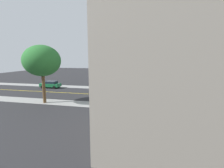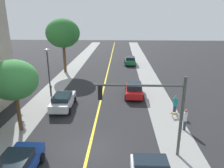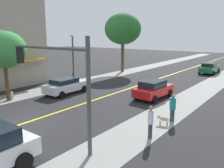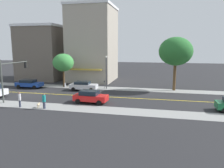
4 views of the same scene
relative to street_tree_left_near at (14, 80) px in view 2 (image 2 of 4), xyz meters
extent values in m
plane|color=#262628|center=(6.02, -2.44, -4.33)|extent=(140.00, 140.00, 0.00)
cube|color=gray|center=(-0.42, -2.44, -4.33)|extent=(2.88, 126.00, 0.01)
cube|color=gray|center=(12.47, -2.44, -4.33)|extent=(2.88, 126.00, 0.01)
cube|color=yellow|center=(6.02, -2.44, -4.33)|extent=(0.20, 126.00, 0.00)
cylinder|color=brown|center=(0.00, 0.00, -2.84)|extent=(0.31, 0.31, 2.97)
ellipsoid|color=#3D8E42|center=(0.00, 0.00, 0.02)|extent=(3.67, 3.67, 3.12)
cylinder|color=brown|center=(-1.06, 19.04, -2.15)|extent=(0.46, 0.46, 4.36)
ellipsoid|color=#286B2D|center=(-1.06, 19.04, 2.05)|extent=(5.38, 5.38, 4.57)
cylinder|color=silver|center=(0.13, 0.26, -4.05)|extent=(0.24, 0.24, 0.57)
sphere|color=#B2B2B7|center=(0.13, 0.26, -3.69)|extent=(0.22, 0.22, 0.22)
cylinder|color=#B2B2B7|center=(-0.04, 0.26, -4.02)|extent=(0.10, 0.10, 0.10)
cylinder|color=#B2B2B7|center=(0.30, 0.26, -4.02)|extent=(0.10, 0.10, 0.10)
cylinder|color=#4C4C51|center=(0.24, 7.52, -3.76)|extent=(0.07, 0.07, 1.14)
cube|color=#2D2D33|center=(0.24, 7.52, -3.06)|extent=(0.12, 0.18, 0.26)
cylinder|color=#474C47|center=(12.15, -2.82, -1.56)|extent=(0.20, 0.20, 5.54)
cylinder|color=#474C47|center=(9.34, -2.82, 0.61)|extent=(5.62, 0.14, 0.14)
cube|color=black|center=(6.93, -2.82, 0.11)|extent=(0.26, 0.32, 0.90)
sphere|color=red|center=(6.93, -2.82, 0.41)|extent=(0.20, 0.20, 0.20)
sphere|color=yellow|center=(6.93, -2.82, 0.11)|extent=(0.20, 0.20, 0.20)
sphere|color=green|center=(6.93, -2.82, -0.19)|extent=(0.20, 0.20, 0.20)
cylinder|color=#38383D|center=(0.03, 7.81, -1.68)|extent=(0.16, 0.16, 5.30)
ellipsoid|color=silver|center=(0.03, 7.81, 1.12)|extent=(0.70, 0.36, 0.24)
cube|color=red|center=(9.80, 8.20, -3.64)|extent=(2.05, 4.35, 0.73)
cube|color=#19232D|center=(9.79, 7.99, -3.00)|extent=(1.74, 2.38, 0.56)
cylinder|color=black|center=(8.94, 9.65, -4.01)|extent=(0.25, 0.65, 0.64)
cylinder|color=black|center=(10.79, 9.56, -4.01)|extent=(0.25, 0.65, 0.64)
cylinder|color=black|center=(8.80, 6.84, -4.01)|extent=(0.25, 0.65, 0.64)
cylinder|color=black|center=(10.65, 6.75, -4.01)|extent=(0.25, 0.65, 0.64)
cube|color=#19232D|center=(2.25, -5.69, -3.11)|extent=(1.69, 2.46, 0.48)
cylinder|color=black|center=(1.29, -3.97, -4.01)|extent=(0.23, 0.64, 0.64)
cylinder|color=black|center=(3.19, -3.96, -4.01)|extent=(0.23, 0.64, 0.64)
cube|color=#196638|center=(10.02, 25.26, -3.64)|extent=(1.91, 4.50, 0.74)
cube|color=#19232D|center=(10.02, 25.04, -3.02)|extent=(1.67, 2.43, 0.51)
cylinder|color=black|center=(9.07, 26.74, -4.01)|extent=(0.22, 0.64, 0.64)
cylinder|color=black|center=(10.95, 26.75, -4.01)|extent=(0.22, 0.64, 0.64)
cylinder|color=black|center=(9.08, 23.78, -4.01)|extent=(0.22, 0.64, 0.64)
cylinder|color=black|center=(10.97, 23.79, -4.01)|extent=(0.22, 0.64, 0.64)
cube|color=silver|center=(2.37, 4.58, -3.64)|extent=(2.00, 4.50, 0.74)
cube|color=#19232D|center=(2.37, 4.36, -3.05)|extent=(1.71, 2.45, 0.43)
cylinder|color=black|center=(1.39, 6.02, -4.01)|extent=(0.24, 0.65, 0.64)
cylinder|color=black|center=(3.24, 6.08, -4.01)|extent=(0.24, 0.65, 0.64)
cylinder|color=black|center=(1.49, 3.09, -4.01)|extent=(0.24, 0.65, 0.64)
cylinder|color=black|center=(3.34, 3.15, -4.01)|extent=(0.24, 0.65, 0.64)
cylinder|color=#33384C|center=(13.46, 3.70, -3.91)|extent=(0.29, 0.29, 0.83)
cylinder|color=teal|center=(13.46, 3.70, -3.12)|extent=(0.39, 0.39, 0.76)
sphere|color=#936B4C|center=(13.46, 3.70, -2.62)|extent=(0.24, 0.24, 0.24)
cylinder|color=#33384C|center=(13.53, 0.55, -3.91)|extent=(0.23, 0.23, 0.84)
cylinder|color=silver|center=(13.53, 0.55, -3.10)|extent=(0.30, 0.30, 0.77)
sphere|color=#936B4C|center=(13.53, 0.55, -2.60)|extent=(0.24, 0.24, 0.24)
ellipsoid|color=#C6B28C|center=(13.29, 2.82, -3.94)|extent=(0.67, 0.39, 0.27)
sphere|color=#C6B28C|center=(12.95, 2.76, -3.86)|extent=(0.22, 0.22, 0.22)
cylinder|color=#C6B28C|center=(13.07, 2.78, -4.20)|extent=(0.10, 0.10, 0.25)
cylinder|color=#C6B28C|center=(13.50, 2.86, -4.20)|extent=(0.10, 0.10, 0.25)
camera|label=1|loc=(-22.04, 3.92, 2.50)|focal=25.70mm
camera|label=2|loc=(8.19, -15.37, 4.74)|focal=34.18mm
camera|label=3|loc=(19.13, -10.33, 1.28)|focal=37.74mm
camera|label=4|loc=(36.06, 16.83, 2.86)|focal=35.41mm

